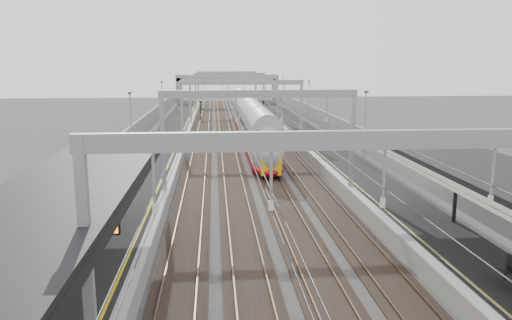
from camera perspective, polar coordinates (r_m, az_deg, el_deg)
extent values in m
cube|color=black|center=(56.42, -9.91, 1.85)|extent=(4.00, 120.00, 1.00)
cube|color=black|center=(57.25, 6.27, 2.08)|extent=(4.00, 120.00, 1.00)
cube|color=black|center=(56.29, -6.34, 1.45)|extent=(2.40, 140.00, 0.08)
cube|color=brown|center=(56.30, -7.07, 1.53)|extent=(0.07, 140.00, 0.14)
cube|color=brown|center=(56.26, -5.61, 1.55)|extent=(0.07, 140.00, 0.14)
cube|color=black|center=(56.28, -3.28, 1.50)|extent=(2.40, 140.00, 0.08)
cube|color=brown|center=(56.26, -4.02, 1.58)|extent=(0.07, 140.00, 0.14)
cube|color=brown|center=(56.29, -2.55, 1.60)|extent=(0.07, 140.00, 0.14)
cube|color=black|center=(56.44, -0.24, 1.55)|extent=(2.40, 140.00, 0.08)
cube|color=brown|center=(56.37, -0.97, 1.62)|extent=(0.07, 140.00, 0.14)
cube|color=brown|center=(56.49, 0.49, 1.65)|extent=(0.07, 140.00, 0.14)
cube|color=black|center=(56.76, 2.78, 1.59)|extent=(2.40, 140.00, 0.08)
cube|color=brown|center=(56.65, 2.06, 1.67)|extent=(0.07, 140.00, 0.14)
cube|color=brown|center=(56.84, 3.50, 1.68)|extent=(0.07, 140.00, 0.14)
cube|color=gray|center=(13.87, -18.78, -10.76)|extent=(0.28, 0.28, 6.60)
cube|color=gray|center=(12.99, 8.37, 2.23)|extent=(13.00, 0.25, 0.50)
cube|color=gray|center=(33.05, -10.59, 2.10)|extent=(0.28, 0.28, 6.60)
cube|color=gray|center=(34.16, 10.95, 2.37)|extent=(0.28, 0.28, 6.60)
cube|color=gray|center=(32.69, 0.37, 7.57)|extent=(13.00, 0.25, 0.50)
cube|color=gray|center=(52.84, -8.48, 5.44)|extent=(0.28, 0.28, 6.60)
cube|color=gray|center=(53.54, 5.17, 5.59)|extent=(0.28, 0.28, 6.60)
cube|color=gray|center=(52.62, -1.63, 8.86)|extent=(13.00, 0.25, 0.50)
cube|color=gray|center=(72.75, -7.51, 6.95)|extent=(0.28, 0.28, 6.60)
cube|color=gray|center=(73.26, 2.46, 7.06)|extent=(0.28, 0.28, 6.60)
cube|color=gray|center=(72.58, -2.53, 9.44)|extent=(13.00, 0.25, 0.50)
cube|color=gray|center=(92.69, -6.95, 7.82)|extent=(0.28, 0.28, 6.60)
cube|color=gray|center=(93.09, 0.89, 7.91)|extent=(0.28, 0.28, 6.60)
cube|color=gray|center=(92.57, -3.04, 9.77)|extent=(13.00, 0.25, 0.50)
cube|color=gray|center=(110.66, -6.63, 8.33)|extent=(0.28, 0.28, 6.60)
cube|color=gray|center=(111.00, -0.04, 8.41)|extent=(0.28, 0.28, 6.60)
cube|color=gray|center=(110.55, -3.35, 9.96)|extent=(13.00, 0.25, 0.50)
cylinder|color=#262628|center=(60.64, -6.33, 7.33)|extent=(0.03, 140.00, 0.03)
cylinder|color=#262628|center=(60.63, -3.47, 7.38)|extent=(0.03, 140.00, 0.03)
cylinder|color=#262628|center=(60.78, -0.62, 7.40)|extent=(0.03, 140.00, 0.03)
cylinder|color=#262628|center=(61.07, 2.21, 7.41)|extent=(0.03, 140.00, 0.03)
cube|color=black|center=(15.01, -24.42, -6.20)|extent=(4.40, 30.00, 0.24)
cylinder|color=black|center=(26.18, -19.65, -3.59)|extent=(0.20, 0.20, 4.00)
cube|color=black|center=(15.69, -18.18, -7.21)|extent=(1.60, 0.15, 0.55)
cube|color=#E85004|center=(15.61, -18.25, -7.30)|extent=(1.50, 0.02, 0.42)
cylinder|color=black|center=(28.28, 21.92, -2.69)|extent=(0.20, 0.20, 4.00)
cube|color=gray|center=(110.58, -3.34, 9.36)|extent=(22.00, 2.20, 1.40)
cube|color=gray|center=(110.93, -8.80, 7.66)|extent=(1.00, 2.20, 6.20)
cube|color=gray|center=(111.49, 2.13, 7.79)|extent=(1.00, 2.20, 6.20)
cube|color=gray|center=(56.63, -13.17, 2.88)|extent=(0.30, 120.00, 3.20)
cube|color=gray|center=(57.79, 9.41, 3.18)|extent=(0.30, 120.00, 3.20)
cube|color=maroon|center=(52.64, 0.09, 1.46)|extent=(2.60, 22.15, 0.77)
cube|color=#9E9EA3|center=(52.37, 0.09, 3.43)|extent=(2.60, 22.15, 2.89)
cube|color=black|center=(45.11, 0.94, -0.56)|extent=(1.93, 2.31, 0.48)
cube|color=maroon|center=(74.90, -1.39, 4.30)|extent=(2.60, 22.15, 0.77)
cube|color=#9E9EA3|center=(74.71, -1.40, 5.70)|extent=(2.60, 22.15, 2.89)
cube|color=black|center=(67.27, -0.99, 3.27)|extent=(1.93, 2.31, 0.48)
ellipsoid|color=#9E9EA3|center=(41.33, 1.43, 0.99)|extent=(2.60, 5.01, 4.05)
cube|color=#F0AD0C|center=(39.47, 1.75, -0.77)|extent=(1.64, 0.12, 1.44)
cube|color=black|center=(39.63, 1.69, 1.40)|extent=(1.54, 0.56, 0.91)
cylinder|color=black|center=(22.06, 26.57, -11.68)|extent=(0.06, 0.06, 0.47)
cylinder|color=black|center=(84.62, -6.36, 5.63)|extent=(0.12, 0.12, 3.00)
cube|color=black|center=(84.49, -6.38, 6.71)|extent=(0.32, 0.22, 0.75)
sphere|color=#0CE526|center=(84.35, -6.39, 6.81)|extent=(0.16, 0.16, 0.16)
cylinder|color=black|center=(78.98, -0.34, 5.32)|extent=(0.12, 0.12, 3.00)
cube|color=black|center=(78.84, -0.34, 6.48)|extent=(0.32, 0.22, 0.75)
sphere|color=red|center=(78.70, -0.33, 6.58)|extent=(0.16, 0.16, 0.16)
cylinder|color=black|center=(84.65, 0.86, 5.70)|extent=(0.12, 0.12, 3.00)
cube|color=black|center=(84.52, 0.86, 6.78)|extent=(0.32, 0.22, 0.75)
sphere|color=red|center=(84.38, 0.87, 6.88)|extent=(0.16, 0.16, 0.16)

